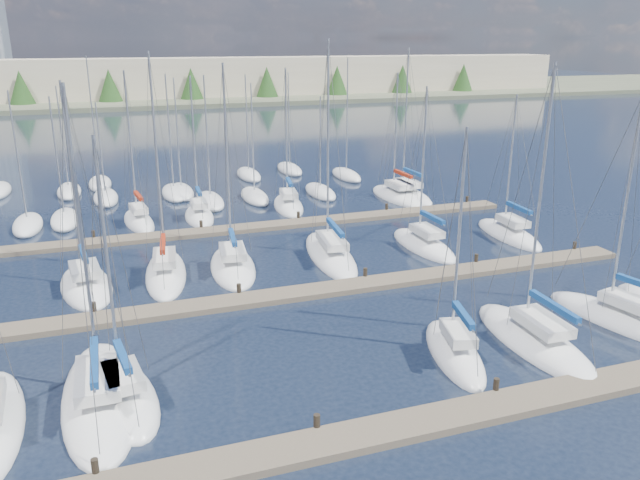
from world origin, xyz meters
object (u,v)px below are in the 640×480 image
object	(u,v)px
sailboat_i	(166,273)
sailboat_q	(397,196)
sailboat_f	(621,320)
sailboat_n	(139,221)
sailboat_e	(534,340)
sailboat_m	(509,234)
sailboat_j	(233,266)
sailboat_k	(330,254)
sailboat_d	(454,352)
sailboat_o	(199,216)
sailboat_h	(86,286)
sailboat_p	(288,205)
sailboat_b	(101,397)
sailboat_r	(406,194)
sailboat_c	(124,397)
sailboat_l	(423,245)

from	to	relation	value
sailboat_i	sailboat_q	xyz separation A→B (m)	(22.92, 13.62, -0.02)
sailboat_f	sailboat_n	bearing A→B (deg)	117.20
sailboat_e	sailboat_m	world-z (taller)	sailboat_e
sailboat_j	sailboat_k	xyz separation A→B (m)	(6.87, 0.10, 0.00)
sailboat_d	sailboat_f	xyz separation A→B (m)	(10.23, 0.20, -0.01)
sailboat_o	sailboat_h	size ratio (longest dim) A/B	0.95
sailboat_e	sailboat_k	bearing A→B (deg)	110.49
sailboat_i	sailboat_p	bearing A→B (deg)	54.61
sailboat_k	sailboat_b	distance (m)	20.56
sailboat_n	sailboat_f	world-z (taller)	sailboat_n
sailboat_j	sailboat_i	bearing A→B (deg)	-176.11
sailboat_o	sailboat_p	world-z (taller)	sailboat_p
sailboat_r	sailboat_p	xyz separation A→B (m)	(-11.94, -0.36, -0.00)
sailboat_q	sailboat_e	world-z (taller)	sailboat_e
sailboat_h	sailboat_c	distance (m)	13.73
sailboat_q	sailboat_f	size ratio (longest dim) A/B	0.97
sailboat_m	sailboat_k	bearing A→B (deg)	-176.44
sailboat_m	sailboat_f	xyz separation A→B (m)	(-3.56, -14.96, 0.00)
sailboat_m	sailboat_f	size ratio (longest dim) A/B	0.90
sailboat_e	sailboat_n	size ratio (longest dim) A/B	1.11
sailboat_o	sailboat_h	world-z (taller)	sailboat_h
sailboat_k	sailboat_p	bearing A→B (deg)	92.31
sailboat_d	sailboat_l	world-z (taller)	sailboat_l
sailboat_o	sailboat_h	distance (m)	16.00
sailboat_i	sailboat_h	xyz separation A→B (m)	(-4.78, -0.59, -0.01)
sailboat_b	sailboat_p	world-z (taller)	sailboat_b
sailboat_j	sailboat_h	world-z (taller)	sailboat_j
sailboat_q	sailboat_r	xyz separation A→B (m)	(1.22, 0.41, 0.02)
sailboat_c	sailboat_j	bearing A→B (deg)	54.35
sailboat_q	sailboat_b	size ratio (longest dim) A/B	0.90
sailboat_r	sailboat_d	distance (m)	31.80
sailboat_q	sailboat_d	bearing A→B (deg)	-112.20
sailboat_h	sailboat_d	xyz separation A→B (m)	(16.69, -14.74, 0.01)
sailboat_q	sailboat_b	xyz separation A→B (m)	(-27.04, -27.48, -0.00)
sailboat_j	sailboat_m	bearing A→B (deg)	6.68
sailboat_e	sailboat_n	bearing A→B (deg)	123.27
sailboat_h	sailboat_d	world-z (taller)	sailboat_h
sailboat_o	sailboat_c	bearing A→B (deg)	-102.39
sailboat_n	sailboat_m	xyz separation A→B (m)	(26.51, -12.94, -0.03)
sailboat_d	sailboat_e	bearing A→B (deg)	11.49
sailboat_k	sailboat_d	xyz separation A→B (m)	(0.74, -15.22, 0.01)
sailboat_r	sailboat_n	distance (m)	24.99
sailboat_d	sailboat_m	distance (m)	20.49
sailboat_i	sailboat_h	bearing A→B (deg)	-166.67
sailboat_q	sailboat_h	world-z (taller)	sailboat_h
sailboat_c	sailboat_m	bearing A→B (deg)	18.38
sailboat_k	sailboat_l	world-z (taller)	sailboat_k
sailboat_k	sailboat_l	size ratio (longest dim) A/B	1.26
sailboat_k	sailboat_f	distance (m)	18.60
sailboat_b	sailboat_m	world-z (taller)	sailboat_b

